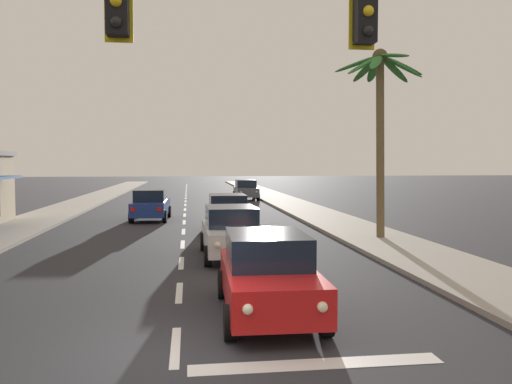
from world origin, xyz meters
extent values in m
plane|color=#2D2D33|center=(0.00, 0.00, 0.00)|extent=(220.00, 220.00, 0.00)
cube|color=#9E998E|center=(7.80, 20.00, 0.07)|extent=(3.20, 110.00, 0.14)
cube|color=#9E998E|center=(-7.80, 20.00, 0.07)|extent=(3.20, 110.00, 0.14)
cube|color=silver|center=(0.00, 0.47, 0.00)|extent=(0.16, 2.00, 0.01)
cube|color=silver|center=(0.00, 4.16, 0.00)|extent=(0.16, 2.00, 0.01)
cube|color=silver|center=(0.00, 7.85, 0.00)|extent=(0.16, 2.00, 0.01)
cube|color=silver|center=(0.00, 11.54, 0.00)|extent=(0.16, 2.00, 0.01)
cube|color=silver|center=(0.00, 15.24, 0.00)|extent=(0.16, 2.00, 0.01)
cube|color=silver|center=(0.00, 18.93, 0.00)|extent=(0.16, 2.00, 0.01)
cube|color=silver|center=(0.00, 22.62, 0.00)|extent=(0.16, 2.00, 0.01)
cube|color=silver|center=(0.00, 26.32, 0.00)|extent=(0.16, 2.00, 0.01)
cube|color=silver|center=(0.00, 30.01, 0.00)|extent=(0.16, 2.00, 0.01)
cube|color=silver|center=(0.00, 33.70, 0.00)|extent=(0.16, 2.00, 0.01)
cube|color=silver|center=(0.00, 37.40, 0.00)|extent=(0.16, 2.00, 0.01)
cube|color=silver|center=(0.00, 41.09, 0.00)|extent=(0.16, 2.00, 0.01)
cube|color=silver|center=(0.00, 44.78, 0.00)|extent=(0.16, 2.00, 0.01)
cube|color=silver|center=(0.00, 48.47, 0.00)|extent=(0.16, 2.00, 0.01)
cube|color=silver|center=(0.00, 52.17, 0.00)|extent=(0.16, 2.00, 0.01)
cube|color=silver|center=(0.00, 55.86, 0.00)|extent=(0.16, 2.00, 0.01)
cube|color=silver|center=(0.00, 59.55, 0.00)|extent=(0.16, 2.00, 0.01)
cube|color=silver|center=(0.00, 63.25, 0.00)|extent=(0.16, 2.00, 0.01)
cube|color=silver|center=(0.00, 66.94, 0.00)|extent=(0.16, 2.00, 0.01)
cube|color=silver|center=(2.20, -0.60, 0.00)|extent=(4.00, 0.44, 0.01)
cube|color=black|center=(3.00, -0.38, 5.46)|extent=(0.32, 0.26, 0.92)
sphere|color=yellow|center=(3.00, -0.52, 5.46)|extent=(0.17, 0.17, 0.17)
sphere|color=black|center=(3.00, -0.52, 5.16)|extent=(0.17, 0.17, 0.17)
cube|color=yellow|center=(3.00, -0.21, 5.46)|extent=(0.42, 0.03, 1.04)
cube|color=black|center=(-0.78, -0.38, 5.46)|extent=(0.32, 0.26, 0.92)
sphere|color=yellow|center=(-0.78, -0.52, 5.46)|extent=(0.17, 0.17, 0.17)
sphere|color=black|center=(-0.78, -0.52, 5.16)|extent=(0.17, 0.17, 0.17)
cube|color=yellow|center=(-0.78, -0.21, 5.46)|extent=(0.42, 0.03, 1.04)
cube|color=red|center=(1.84, 2.07, 0.68)|extent=(1.85, 4.33, 0.72)
cube|color=black|center=(1.85, 2.22, 1.36)|extent=(1.64, 2.23, 0.64)
cylinder|color=black|center=(2.68, 0.63, 0.32)|extent=(0.23, 0.64, 0.64)
cylinder|color=black|center=(0.95, 0.67, 0.32)|extent=(0.23, 0.64, 0.64)
cylinder|color=black|center=(2.73, 3.47, 0.32)|extent=(0.23, 0.64, 0.64)
cylinder|color=black|center=(1.01, 3.50, 0.32)|extent=(0.23, 0.64, 0.64)
sphere|color=#F9EFC6|center=(2.42, -0.11, 0.76)|extent=(0.18, 0.18, 0.18)
sphere|color=#F9EFC6|center=(1.18, -0.09, 0.76)|extent=(0.18, 0.18, 0.18)
cube|color=red|center=(2.55, 4.21, 0.78)|extent=(0.24, 0.06, 0.20)
cube|color=red|center=(1.23, 4.24, 0.78)|extent=(0.24, 0.06, 0.20)
cube|color=silver|center=(1.64, 8.63, 0.68)|extent=(1.83, 4.33, 0.72)
cube|color=black|center=(1.64, 8.78, 1.36)|extent=(1.63, 2.22, 0.64)
cylinder|color=black|center=(2.53, 7.22, 0.32)|extent=(0.23, 0.64, 0.64)
cylinder|color=black|center=(0.80, 7.20, 0.32)|extent=(0.23, 0.64, 0.64)
cylinder|color=black|center=(2.48, 10.06, 0.32)|extent=(0.23, 0.64, 0.64)
cylinder|color=black|center=(0.76, 10.04, 0.32)|extent=(0.23, 0.64, 0.64)
sphere|color=#F9EFC6|center=(2.30, 6.47, 0.76)|extent=(0.18, 0.18, 0.18)
sphere|color=#F9EFC6|center=(1.06, 6.45, 0.76)|extent=(0.18, 0.18, 0.18)
cube|color=red|center=(2.27, 10.80, 0.78)|extent=(0.24, 0.06, 0.20)
cube|color=red|center=(0.95, 10.78, 0.78)|extent=(0.24, 0.06, 0.20)
cube|color=maroon|center=(2.02, 15.19, 0.68)|extent=(1.76, 4.30, 0.72)
cube|color=black|center=(2.02, 15.34, 1.36)|extent=(1.60, 2.20, 0.64)
cylinder|color=black|center=(2.88, 13.77, 0.32)|extent=(0.22, 0.64, 0.64)
cylinder|color=black|center=(1.16, 13.77, 0.32)|extent=(0.22, 0.64, 0.64)
cylinder|color=black|center=(2.88, 16.61, 0.32)|extent=(0.22, 0.64, 0.64)
cylinder|color=black|center=(1.16, 16.61, 0.32)|extent=(0.22, 0.64, 0.64)
sphere|color=#F9EFC6|center=(2.64, 13.02, 0.76)|extent=(0.18, 0.18, 0.18)
sphere|color=#F9EFC6|center=(1.40, 13.02, 0.76)|extent=(0.18, 0.18, 0.18)
cube|color=red|center=(2.68, 17.35, 0.78)|extent=(0.24, 0.06, 0.20)
cube|color=red|center=(1.36, 17.35, 0.78)|extent=(0.24, 0.06, 0.20)
cube|color=navy|center=(-1.80, 20.28, 0.68)|extent=(1.95, 4.37, 0.72)
cube|color=black|center=(-1.81, 20.13, 1.36)|extent=(1.69, 2.27, 0.64)
cylinder|color=black|center=(-2.60, 21.74, 0.32)|extent=(0.25, 0.65, 0.64)
cylinder|color=black|center=(-0.88, 21.66, 0.32)|extent=(0.25, 0.65, 0.64)
cylinder|color=black|center=(-2.72, 18.90, 0.32)|extent=(0.25, 0.65, 0.64)
cylinder|color=black|center=(-1.00, 18.83, 0.32)|extent=(0.25, 0.65, 0.64)
sphere|color=#B2B2AD|center=(-2.32, 22.48, 0.76)|extent=(0.18, 0.18, 0.18)
sphere|color=#B2B2AD|center=(-1.08, 22.42, 0.76)|extent=(0.18, 0.18, 0.18)
cube|color=red|center=(-2.55, 18.15, 0.78)|extent=(0.24, 0.07, 0.20)
cube|color=red|center=(-1.23, 18.10, 0.78)|extent=(0.24, 0.07, 0.20)
cube|color=#4C515B|center=(5.06, 34.90, 0.68)|extent=(1.78, 4.31, 0.72)
cube|color=black|center=(5.06, 35.05, 1.36)|extent=(1.61, 2.21, 0.64)
cylinder|color=black|center=(5.92, 33.48, 0.32)|extent=(0.22, 0.64, 0.64)
cylinder|color=black|center=(4.19, 33.49, 0.32)|extent=(0.22, 0.64, 0.64)
cylinder|color=black|center=(5.93, 36.32, 0.32)|extent=(0.22, 0.64, 0.64)
cylinder|color=black|center=(4.21, 36.33, 0.32)|extent=(0.22, 0.64, 0.64)
sphere|color=#B2B2AD|center=(5.67, 32.73, 0.76)|extent=(0.18, 0.18, 0.18)
sphere|color=#B2B2AD|center=(4.43, 32.74, 0.76)|extent=(0.18, 0.18, 0.18)
cube|color=red|center=(5.73, 37.06, 0.78)|extent=(0.24, 0.06, 0.20)
cube|color=red|center=(4.41, 37.07, 0.78)|extent=(0.24, 0.06, 0.20)
cylinder|color=brown|center=(7.85, 11.50, 3.64)|extent=(0.45, 0.32, 7.28)
ellipsoid|color=#2D702D|center=(8.63, 11.41, 6.99)|extent=(1.79, 0.59, 0.90)
ellipsoid|color=#2D702D|center=(8.51, 11.86, 6.91)|extent=(1.70, 1.10, 1.05)
ellipsoid|color=#2D702D|center=(7.87, 12.34, 6.98)|extent=(0.57, 1.78, 0.92)
ellipsoid|color=#2D702D|center=(7.52, 12.30, 6.98)|extent=(0.94, 1.78, 0.93)
ellipsoid|color=#2D702D|center=(6.94, 11.75, 7.07)|extent=(1.85, 0.89, 0.75)
ellipsoid|color=#2D702D|center=(7.03, 11.17, 6.94)|extent=(1.73, 1.05, 1.01)
ellipsoid|color=#2D702D|center=(7.36, 10.77, 6.97)|extent=(1.22, 1.71, 0.94)
ellipsoid|color=#2D702D|center=(7.99, 10.61, 7.19)|extent=(0.81, 1.90, 0.51)
ellipsoid|color=#2D702D|center=(8.51, 11.15, 6.90)|extent=(1.69, 1.10, 1.07)
sphere|color=#4C4223|center=(7.79, 11.50, 7.33)|extent=(0.60, 0.60, 0.60)
camera|label=1|loc=(0.24, -8.25, 3.14)|focal=36.10mm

